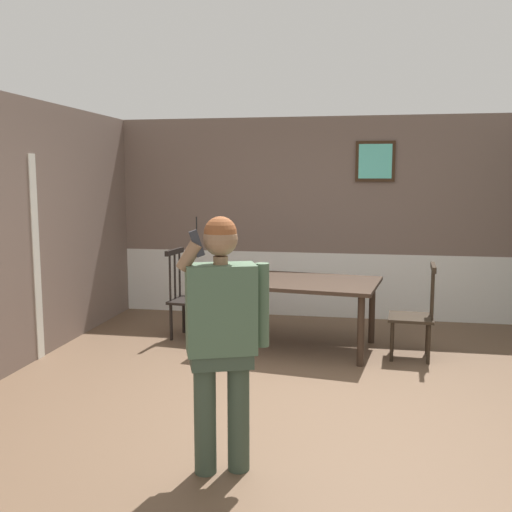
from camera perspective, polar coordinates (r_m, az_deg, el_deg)
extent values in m
plane|color=brown|center=(5.28, 4.11, -13.07)|extent=(6.48, 6.48, 0.00)
cube|color=#756056|center=(7.88, 6.56, 6.79)|extent=(5.62, 0.12, 1.78)
cube|color=white|center=(8.02, 6.42, -2.72)|extent=(5.62, 0.14, 0.87)
cube|color=white|center=(7.92, 6.46, 0.33)|extent=(5.62, 0.05, 0.06)
cube|color=#382314|center=(7.79, 11.46, 8.97)|extent=(0.50, 0.03, 0.52)
cube|color=#69E4D3|center=(7.77, 11.46, 8.97)|extent=(0.42, 0.01, 0.44)
cube|color=silver|center=(6.42, -20.66, -0.17)|extent=(0.06, 0.12, 2.10)
cube|color=#38281E|center=(6.45, 3.73, -2.50)|extent=(1.92, 1.31, 0.04)
cylinder|color=#38281E|center=(6.37, -4.27, -6.11)|extent=(0.07, 0.07, 0.71)
cylinder|color=#38281E|center=(5.96, 10.10, -7.16)|extent=(0.07, 0.07, 0.71)
cylinder|color=#38281E|center=(7.17, -1.59, -4.54)|extent=(0.07, 0.07, 0.71)
cylinder|color=#38281E|center=(6.81, 11.14, -5.33)|extent=(0.07, 0.07, 0.71)
cube|color=#2D2319|center=(6.33, 14.73, -5.77)|extent=(0.48, 0.48, 0.03)
cube|color=#2D2319|center=(6.24, 16.78, -1.07)|extent=(0.07, 0.45, 0.06)
cylinder|color=#2D2319|center=(6.15, 16.75, -3.49)|extent=(0.02, 0.02, 0.55)
cylinder|color=#2D2319|center=(6.28, 16.70, -3.26)|extent=(0.02, 0.02, 0.55)
cylinder|color=#2D2319|center=(6.41, 16.64, -3.04)|extent=(0.02, 0.02, 0.55)
cylinder|color=#2D2319|center=(6.21, 13.00, -8.08)|extent=(0.04, 0.04, 0.41)
cylinder|color=#2D2319|center=(6.56, 13.07, -7.24)|extent=(0.04, 0.04, 0.41)
cylinder|color=#2D2319|center=(6.22, 16.36, -8.18)|extent=(0.04, 0.04, 0.41)
cylinder|color=#2D2319|center=(6.56, 16.24, -7.34)|extent=(0.04, 0.04, 0.41)
cube|color=black|center=(6.92, -6.34, -4.35)|extent=(0.48, 0.48, 0.03)
cube|color=black|center=(6.90, -7.89, 0.42)|extent=(0.09, 0.43, 0.06)
cylinder|color=black|center=(7.06, -7.40, -1.58)|extent=(0.02, 0.02, 0.59)
cylinder|color=black|center=(6.94, -7.85, -1.74)|extent=(0.02, 0.02, 0.59)
cylinder|color=black|center=(6.83, -8.32, -1.91)|extent=(0.02, 0.02, 0.59)
cylinder|color=black|center=(7.06, -4.46, -5.97)|extent=(0.04, 0.04, 0.42)
cylinder|color=black|center=(6.75, -5.57, -6.61)|extent=(0.04, 0.04, 0.42)
cylinder|color=black|center=(7.19, -7.02, -5.74)|extent=(0.04, 0.04, 0.42)
cylinder|color=black|center=(6.89, -8.22, -6.36)|extent=(0.04, 0.04, 0.42)
cylinder|color=#3A493A|center=(3.87, -1.71, -14.76)|extent=(0.14, 0.14, 0.78)
cylinder|color=#3A493A|center=(3.85, -4.96, -14.93)|extent=(0.14, 0.14, 0.78)
cube|color=#3A493A|center=(3.73, -3.37, -9.72)|extent=(0.43, 0.33, 0.12)
cube|color=#4C664C|center=(3.65, -3.41, -5.11)|extent=(0.48, 0.37, 0.55)
cylinder|color=#4C664C|center=(3.69, 0.59, -4.76)|extent=(0.09, 0.09, 0.53)
cylinder|color=#936B4C|center=(3.56, -6.47, -0.01)|extent=(0.17, 0.09, 0.20)
cylinder|color=#936B4C|center=(3.60, -3.45, -0.41)|extent=(0.09, 0.09, 0.05)
sphere|color=#936B4C|center=(3.58, -3.46, 1.66)|extent=(0.21, 0.21, 0.21)
sphere|color=brown|center=(3.58, -3.47, 2.25)|extent=(0.20, 0.20, 0.20)
cube|color=#2D2D33|center=(3.54, -5.75, 1.22)|extent=(0.10, 0.07, 0.17)
cylinder|color=black|center=(3.53, -5.77, 3.16)|extent=(0.01, 0.01, 0.08)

